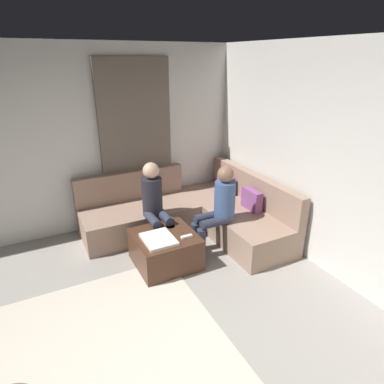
% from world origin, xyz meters
% --- Properties ---
extents(wall_back, '(6.00, 0.12, 2.70)m').
position_xyz_m(wall_back, '(0.00, 2.94, 1.35)').
color(wall_back, silver).
rests_on(wall_back, ground_plane).
extents(wall_left, '(0.12, 6.00, 2.70)m').
position_xyz_m(wall_left, '(-2.94, 0.00, 1.35)').
color(wall_left, silver).
rests_on(wall_left, ground_plane).
extents(curtain_panel, '(0.06, 1.10, 2.50)m').
position_xyz_m(curtain_panel, '(-2.84, 1.30, 1.25)').
color(curtain_panel, '#726659').
rests_on(curtain_panel, ground_plane).
extents(area_rug, '(2.60, 2.20, 0.01)m').
position_xyz_m(area_rug, '(-0.20, 0.10, 0.01)').
color(area_rug, beige).
rests_on(area_rug, ground_plane).
extents(sectional_couch, '(2.10, 2.55, 0.87)m').
position_xyz_m(sectional_couch, '(-2.08, 1.88, 0.28)').
color(sectional_couch, '#9E7F6B').
rests_on(sectional_couch, ground_plane).
extents(ottoman, '(0.76, 0.76, 0.42)m').
position_xyz_m(ottoman, '(-1.46, 1.15, 0.21)').
color(ottoman, '#4C2D1E').
rests_on(ottoman, ground_plane).
extents(folded_blanket, '(0.44, 0.36, 0.04)m').
position_xyz_m(folded_blanket, '(-1.36, 1.03, 0.44)').
color(folded_blanket, white).
rests_on(folded_blanket, ottoman).
extents(coffee_mug, '(0.08, 0.08, 0.10)m').
position_xyz_m(coffee_mug, '(-1.68, 1.33, 0.47)').
color(coffee_mug, '#334C72').
rests_on(coffee_mug, ottoman).
extents(game_remote, '(0.05, 0.15, 0.02)m').
position_xyz_m(game_remote, '(-1.28, 1.37, 0.43)').
color(game_remote, white).
rests_on(game_remote, ottoman).
extents(person_on_couch_back, '(0.30, 0.60, 1.20)m').
position_xyz_m(person_on_couch_back, '(-1.45, 1.93, 0.66)').
color(person_on_couch_back, '#2D3347').
rests_on(person_on_couch_back, ground_plane).
extents(person_on_couch_side, '(0.60, 0.30, 1.20)m').
position_xyz_m(person_on_couch_side, '(-1.93, 1.22, 0.66)').
color(person_on_couch_side, '#2D3347').
rests_on(person_on_couch_side, ground_plane).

